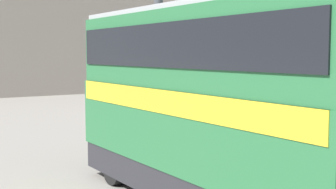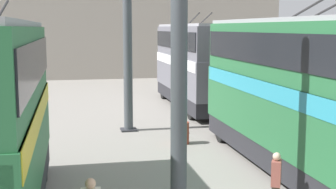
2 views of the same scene
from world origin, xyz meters
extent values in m
cube|color=#A8A093|center=(36.27, 0.00, 4.98)|extent=(0.50, 36.00, 9.95)
cylinder|color=#42474C|center=(3.07, 0.00, 3.90)|extent=(0.42, 0.42, 7.81)
cylinder|color=#42474C|center=(13.45, 0.00, 3.90)|extent=(0.42, 0.42, 7.81)
cube|color=#333338|center=(13.45, 0.00, 0.04)|extent=(0.75, 0.75, 0.08)
cylinder|color=black|center=(10.39, -5.70, 0.45)|extent=(0.90, 0.30, 0.90)
cylinder|color=black|center=(10.39, -3.60, 0.45)|extent=(0.90, 0.30, 0.90)
cube|color=#28282D|center=(6.06, -4.65, 0.63)|extent=(11.24, 2.45, 0.75)
cube|color=#286B3D|center=(6.06, -4.65, 2.07)|extent=(11.47, 2.50, 2.13)
cube|color=teal|center=(6.06, -4.65, 2.86)|extent=(11.13, 2.54, 0.55)
cube|color=#286B3D|center=(6.06, -4.65, 4.06)|extent=(11.36, 2.43, 1.87)
cube|color=black|center=(6.06, -4.65, 4.16)|extent=(11.01, 2.51, 1.03)
cube|color=#9E9EA3|center=(6.06, -4.65, 5.07)|extent=(11.24, 2.25, 0.14)
cube|color=black|center=(11.73, -4.65, 2.28)|extent=(0.12, 2.30, 1.36)
cylinder|color=#282828|center=(4.62, -5.00, 5.43)|extent=(2.35, 0.07, 0.65)
cylinder|color=#282828|center=(4.62, -4.30, 5.43)|extent=(2.35, 0.07, 0.65)
cylinder|color=black|center=(22.92, -5.70, 0.53)|extent=(1.05, 0.30, 1.05)
cylinder|color=black|center=(22.92, -3.60, 0.53)|extent=(1.05, 0.30, 1.05)
cylinder|color=black|center=(15.41, -5.70, 0.53)|extent=(1.05, 0.30, 1.05)
cylinder|color=black|center=(15.41, -3.60, 0.53)|extent=(1.05, 0.30, 1.05)
cube|color=#28282D|center=(19.07, -4.65, 0.68)|extent=(10.30, 2.45, 0.79)
cube|color=slate|center=(19.07, -4.65, 2.10)|extent=(10.51, 2.50, 2.06)
cube|color=white|center=(19.07, -4.65, 2.86)|extent=(10.19, 2.54, 0.55)
cube|color=slate|center=(19.07, -4.65, 4.02)|extent=(10.40, 2.43, 1.77)
cube|color=black|center=(19.07, -4.65, 4.10)|extent=(10.09, 2.51, 0.97)
cube|color=#9E9EA3|center=(19.07, -4.65, 4.97)|extent=(10.30, 2.25, 0.14)
cube|color=black|center=(24.26, -4.65, 2.31)|extent=(0.12, 2.30, 1.32)
cylinder|color=#282828|center=(17.75, -5.00, 5.33)|extent=(2.35, 0.07, 0.65)
cylinder|color=#282828|center=(17.75, -4.30, 5.33)|extent=(2.35, 0.07, 0.65)
cylinder|color=black|center=(6.64, 3.60, 0.51)|extent=(1.01, 0.30, 1.01)
cylinder|color=#282828|center=(4.72, 4.30, 5.28)|extent=(2.35, 0.07, 0.65)
sphere|color=tan|center=(1.30, 2.29, 1.63)|extent=(0.23, 0.23, 0.23)
cube|color=#934C42|center=(2.75, -2.53, 1.09)|extent=(0.48, 0.41, 0.66)
sphere|color=beige|center=(2.75, -2.53, 1.53)|extent=(0.21, 0.21, 0.21)
cylinder|color=#933828|center=(10.45, -1.90, 0.46)|extent=(0.54, 0.54, 0.92)
cylinder|color=#933828|center=(10.45, -1.90, 0.46)|extent=(0.57, 0.57, 0.04)
camera|label=1|loc=(-5.47, 11.58, 3.81)|focal=50.00mm
camera|label=2|loc=(-8.14, 2.64, 4.83)|focal=50.00mm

